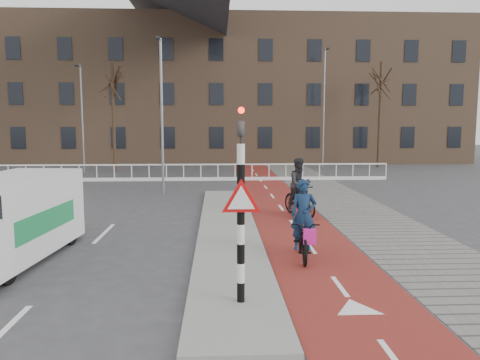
{
  "coord_description": "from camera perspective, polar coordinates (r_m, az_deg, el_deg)",
  "views": [
    {
      "loc": [
        -1.01,
        -10.21,
        3.37
      ],
      "look_at": [
        -0.28,
        5.0,
        1.5
      ],
      "focal_mm": 35.0,
      "sensor_mm": 36.0,
      "label": 1
    }
  ],
  "objects": [
    {
      "name": "ground",
      "position": [
        10.79,
        2.81,
        -11.19
      ],
      "size": [
        120.0,
        120.0,
        0.0
      ],
      "primitive_type": "plane",
      "color": "#38383A",
      "rests_on": "ground"
    },
    {
      "name": "bike_lane",
      "position": [
        20.64,
        4.28,
        -2.4
      ],
      "size": [
        2.5,
        60.0,
        0.01
      ],
      "primitive_type": "cube",
      "color": "maroon",
      "rests_on": "ground"
    },
    {
      "name": "sidewalk",
      "position": [
        21.16,
        11.83,
        -2.3
      ],
      "size": [
        3.0,
        60.0,
        0.01
      ],
      "primitive_type": "cube",
      "color": "slate",
      "rests_on": "ground"
    },
    {
      "name": "curb_island",
      "position": [
        14.59,
        -1.47,
        -6.11
      ],
      "size": [
        1.8,
        16.0,
        0.12
      ],
      "primitive_type": "cube",
      "color": "gray",
      "rests_on": "ground"
    },
    {
      "name": "traffic_signal",
      "position": [
        8.31,
        0.11,
        -2.55
      ],
      "size": [
        0.8,
        0.8,
        3.68
      ],
      "color": "black",
      "rests_on": "curb_island"
    },
    {
      "name": "bollard",
      "position": [
        12.74,
        0.34,
        -5.89
      ],
      "size": [
        0.12,
        0.12,
        0.81
      ],
      "primitive_type": "cylinder",
      "color": "yellow",
      "rests_on": "curb_island"
    },
    {
      "name": "cyclist_near",
      "position": [
        11.71,
        7.74,
        -6.37
      ],
      "size": [
        0.83,
        1.95,
        1.98
      ],
      "rotation": [
        0.0,
        0.0,
        -0.09
      ],
      "color": "black",
      "rests_on": "bike_lane"
    },
    {
      "name": "cyclist_far",
      "position": [
        16.95,
        7.28,
        -1.51
      ],
      "size": [
        1.3,
        2.03,
        2.1
      ],
      "rotation": [
        0.0,
        0.0,
        0.41
      ],
      "color": "black",
      "rests_on": "bike_lane"
    },
    {
      "name": "van",
      "position": [
        12.67,
        -26.55,
        -4.14
      ],
      "size": [
        2.37,
        4.95,
        2.06
      ],
      "rotation": [
        0.0,
        0.0,
        -0.1
      ],
      "color": "silver",
      "rests_on": "ground"
    },
    {
      "name": "railing",
      "position": [
        27.67,
        -11.02,
        0.51
      ],
      "size": [
        28.0,
        0.1,
        0.99
      ],
      "color": "silver",
      "rests_on": "ground"
    },
    {
      "name": "townhouse_row",
      "position": [
        42.49,
        -5.56,
        12.97
      ],
      "size": [
        46.0,
        10.0,
        15.9
      ],
      "color": "#7F6047",
      "rests_on": "ground"
    },
    {
      "name": "tree_mid",
      "position": [
        33.33,
        -15.16,
        7.28
      ],
      "size": [
        0.22,
        0.22,
        7.35
      ],
      "primitive_type": "cylinder",
      "color": "black",
      "rests_on": "ground"
    },
    {
      "name": "tree_right",
      "position": [
        36.94,
        16.67,
        7.58
      ],
      "size": [
        0.22,
        0.22,
        7.86
      ],
      "primitive_type": "cylinder",
      "color": "black",
      "rests_on": "ground"
    },
    {
      "name": "streetlight_near",
      "position": [
        22.5,
        -9.49,
        7.55
      ],
      "size": [
        0.12,
        0.12,
        7.24
      ],
      "primitive_type": "cylinder",
      "color": "slate",
      "rests_on": "ground"
    },
    {
      "name": "streetlight_left",
      "position": [
        33.61,
        -18.66,
        7.02
      ],
      "size": [
        0.12,
        0.12,
        7.19
      ],
      "primitive_type": "cylinder",
      "color": "slate",
      "rests_on": "ground"
    },
    {
      "name": "streetlight_right",
      "position": [
        35.88,
        10.18,
        8.53
      ],
      "size": [
        0.12,
        0.12,
        8.79
      ],
      "primitive_type": "cylinder",
      "color": "slate",
      "rests_on": "ground"
    }
  ]
}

